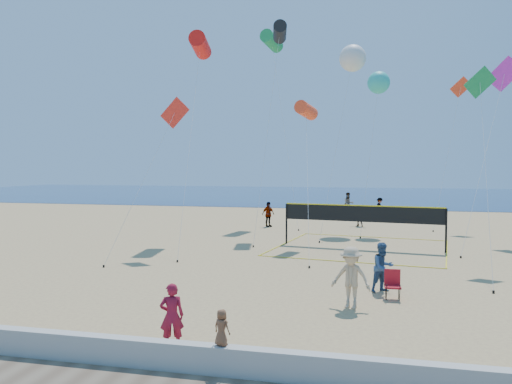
# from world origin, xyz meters

# --- Properties ---
(ground) EXTENTS (120.00, 120.00, 0.00)m
(ground) POSITION_xyz_m (0.00, 0.00, 0.00)
(ground) COLOR tan
(ground) RESTS_ON ground
(ocean) EXTENTS (140.00, 50.00, 0.03)m
(ocean) POSITION_xyz_m (0.00, 62.00, 0.01)
(ocean) COLOR navy
(ocean) RESTS_ON ground
(seawall) EXTENTS (32.00, 0.30, 0.60)m
(seawall) POSITION_xyz_m (0.00, -3.00, 0.30)
(seawall) COLOR #A9A9A5
(seawall) RESTS_ON ground
(woman) EXTENTS (0.66, 0.55, 1.55)m
(woman) POSITION_xyz_m (-2.32, -1.86, 0.77)
(woman) COLOR maroon
(woman) RESTS_ON ground
(toddler) EXTENTS (0.43, 0.35, 0.75)m
(toddler) POSITION_xyz_m (-0.76, -2.98, 0.98)
(toddler) COLOR brown
(toddler) RESTS_ON seawall
(bystander_a) EXTENTS (1.04, 1.00, 1.69)m
(bystander_a) POSITION_xyz_m (2.60, 4.68, 0.84)
(bystander_a) COLOR #304F78
(bystander_a) RESTS_ON ground
(bystander_b) EXTENTS (1.34, 0.98, 1.86)m
(bystander_b) POSITION_xyz_m (1.62, 2.48, 0.93)
(bystander_b) COLOR tan
(bystander_b) RESTS_ON ground
(far_person_0) EXTENTS (1.00, 1.06, 1.76)m
(far_person_0) POSITION_xyz_m (-4.85, 21.57, 0.88)
(far_person_0) COLOR gray
(far_person_0) RESTS_ON ground
(far_person_1) EXTENTS (1.38, 1.01, 1.44)m
(far_person_1) POSITION_xyz_m (1.41, 23.14, 0.72)
(far_person_1) COLOR gray
(far_person_1) RESTS_ON ground
(far_person_3) EXTENTS (1.15, 1.04, 1.94)m
(far_person_3) POSITION_xyz_m (0.24, 31.81, 0.97)
(far_person_3) COLOR gray
(far_person_3) RESTS_ON ground
(far_person_4) EXTENTS (0.97, 1.17, 1.57)m
(far_person_4) POSITION_xyz_m (2.90, 31.04, 0.79)
(far_person_4) COLOR gray
(far_person_4) RESTS_ON ground
(camp_chair) EXTENTS (0.52, 0.64, 1.04)m
(camp_chair) POSITION_xyz_m (2.89, 3.83, 0.53)
(camp_chair) COLOR #AB131E
(camp_chair) RESTS_ON ground
(volleyball_net) EXTENTS (9.52, 9.39, 2.25)m
(volleyball_net) POSITION_xyz_m (1.72, 13.80, 1.53)
(volleyball_net) COLOR black
(volleyball_net) RESTS_ON ground
(kite_0) EXTENTS (2.29, 9.00, 12.04)m
(kite_0) POSITION_xyz_m (-7.75, 15.72, 11.39)
(kite_0) COLOR red
(kite_0) RESTS_ON ground
(kite_1) EXTENTS (1.23, 7.78, 13.42)m
(kite_1) POSITION_xyz_m (-3.65, 19.39, 12.85)
(kite_1) COLOR black
(kite_1) RESTS_ON ground
(kite_2) EXTENTS (1.63, 7.60, 7.78)m
(kite_2) POSITION_xyz_m (-1.31, 14.61, 7.28)
(kite_2) COLOR #FF4420
(kite_2) RESTS_ON ground
(kite_3) EXTENTS (2.28, 4.58, 7.67)m
(kite_3) POSITION_xyz_m (-7.40, 10.40, 6.52)
(kite_3) COLOR red
(kite_3) RESTS_ON ground
(kite_4) EXTENTS (1.42, 6.13, 8.67)m
(kite_4) POSITION_xyz_m (6.76, 10.82, 7.40)
(kite_4) COLOR #1A9048
(kite_4) RESTS_ON ground
(kite_5) EXTENTS (4.35, 7.58, 10.60)m
(kite_5) POSITION_xyz_m (9.48, 18.74, 9.18)
(kite_5) COLOR #D629C8
(kite_5) RESTS_ON ground
(kite_6) EXTENTS (2.67, 8.62, 12.53)m
(kite_6) POSITION_xyz_m (0.84, 22.42, 11.61)
(kite_6) COLOR silver
(kite_6) RESTS_ON ground
(kite_7) EXTENTS (1.83, 5.22, 10.52)m
(kite_7) POSITION_xyz_m (2.58, 21.68, 9.78)
(kite_7) COLOR #2CBAAF
(kite_7) RESTS_ON ground
(kite_8) EXTENTS (3.50, 5.91, 14.27)m
(kite_8) POSITION_xyz_m (-5.21, 24.50, 13.59)
(kite_8) COLOR #1A9048
(kite_8) RESTS_ON ground
(kite_9) EXTENTS (2.76, 3.17, 10.43)m
(kite_9) POSITION_xyz_m (7.97, 24.14, 9.03)
(kite_9) COLOR #FF4420
(kite_9) RESTS_ON ground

